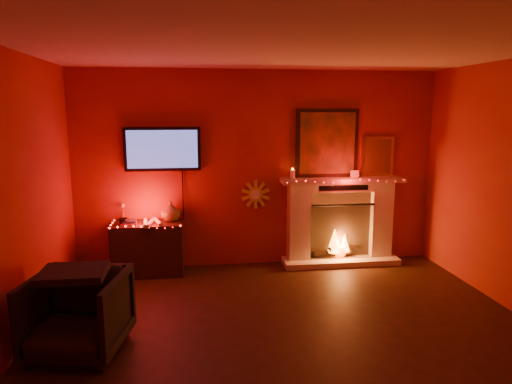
# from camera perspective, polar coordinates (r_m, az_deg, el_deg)

# --- Properties ---
(room) EXTENTS (5.00, 5.00, 5.00)m
(room) POSITION_cam_1_polar(r_m,az_deg,el_deg) (3.89, 5.64, -1.80)
(room) COLOR black
(room) RESTS_ON ground
(floor) EXTENTS (5.00, 5.00, 0.00)m
(floor) POSITION_cam_1_polar(r_m,az_deg,el_deg) (4.37, 5.32, -19.38)
(floor) COLOR black
(floor) RESTS_ON ground
(fireplace) EXTENTS (1.72, 0.40, 2.18)m
(fireplace) POSITION_cam_1_polar(r_m,az_deg,el_deg) (6.58, 10.41, -2.56)
(fireplace) COLOR beige
(fireplace) RESTS_ON floor
(tv) EXTENTS (1.00, 0.07, 1.24)m
(tv) POSITION_cam_1_polar(r_m,az_deg,el_deg) (6.19, -11.60, 5.26)
(tv) COLOR black
(tv) RESTS_ON room
(sunburst_clock) EXTENTS (0.40, 0.03, 0.40)m
(sunburst_clock) POSITION_cam_1_polar(r_m,az_deg,el_deg) (6.34, -0.04, -0.32)
(sunburst_clock) COLOR gold
(sunburst_clock) RESTS_ON room
(console_table) EXTENTS (0.92, 0.52, 0.97)m
(console_table) POSITION_cam_1_polar(r_m,az_deg,el_deg) (6.25, -13.22, -6.55)
(console_table) COLOR black
(console_table) RESTS_ON floor
(armchair) EXTENTS (0.92, 0.94, 0.74)m
(armchair) POSITION_cam_1_polar(r_m,az_deg,el_deg) (4.49, -21.37, -13.99)
(armchair) COLOR black
(armchair) RESTS_ON floor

